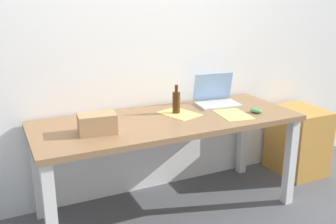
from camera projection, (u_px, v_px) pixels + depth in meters
The scene contains 10 objects.
ground_plane at pixel (168, 209), 3.02m from camera, with size 8.00×8.00×0.00m, color #515459.
back_wall at pixel (144, 38), 3.02m from camera, with size 5.20×0.08×2.60m, color white.
desk at pixel (168, 130), 2.83m from camera, with size 1.96×0.75×0.75m.
laptop_right at pixel (216, 98), 3.16m from camera, with size 0.36×0.28×0.25m.
beer_bottle at pixel (176, 102), 2.91m from camera, with size 0.06×0.06×0.22m.
computer_mouse at pixel (256, 111), 2.94m from camera, with size 0.06×0.10×0.03m, color #4C9E56.
cardboard_box at pixel (97, 123), 2.49m from camera, with size 0.24×0.15×0.13m, color tan.
paper_sheet_near_back at pixel (180, 114), 2.92m from camera, with size 0.21×0.30×0.00m, color #F4E06B.
paper_sheet_front_right at pixel (233, 115), 2.89m from camera, with size 0.21×0.30×0.00m, color #F4E06B.
filing_cabinet at pixel (298, 141), 3.59m from camera, with size 0.40×0.48×0.62m, color #C68938.
Camera 1 is at (-1.14, -2.41, 1.61)m, focal length 40.84 mm.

